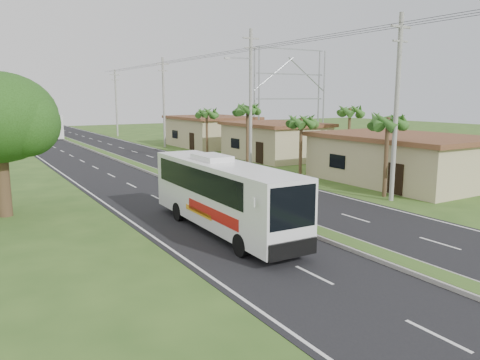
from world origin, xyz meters
TOP-DOWN VIEW (x-y plane):
  - ground at (0.00, 0.00)m, footprint 180.00×180.00m
  - road_asphalt at (0.00, 20.00)m, footprint 14.00×160.00m
  - median_strip at (0.00, 20.00)m, footprint 1.20×160.00m
  - lane_edge_left at (-6.70, 20.00)m, footprint 0.12×160.00m
  - lane_edge_right at (6.70, 20.00)m, footprint 0.12×160.00m
  - shop_near at (14.00, 6.00)m, footprint 8.60×12.60m
  - shop_mid at (14.00, 22.00)m, footprint 7.60×10.60m
  - shop_far at (14.00, 36.00)m, footprint 8.60×11.60m
  - palm_verge_a at (9.00, 3.00)m, footprint 2.40×2.40m
  - palm_verge_b at (9.40, 12.00)m, footprint 2.40×2.40m
  - palm_verge_c at (8.80, 19.00)m, footprint 2.40×2.40m
  - palm_verge_d at (9.30, 28.00)m, footprint 2.40×2.40m
  - palm_behind_shop at (17.50, 15.00)m, footprint 2.40×2.40m
  - utility_pole_a at (8.50, 2.00)m, footprint 1.60×0.28m
  - utility_pole_b at (8.47, 18.00)m, footprint 3.20×0.28m
  - utility_pole_c at (8.50, 38.00)m, footprint 1.60×0.28m
  - utility_pole_d at (8.50, 58.00)m, footprint 1.60×0.28m
  - billboard_lattice at (22.00, 30.00)m, footprint 10.18×1.18m
  - coach_bus_main at (-3.58, 1.49)m, footprint 2.51×10.92m
  - coach_bus_far at (-1.98, 60.97)m, footprint 3.22×12.49m
  - motorcyclist at (0.04, 11.28)m, footprint 1.80×1.09m

SIDE VIEW (x-z plane):
  - ground at x=0.00m, z-range 0.00..0.00m
  - lane_edge_left at x=-6.70m, z-range 0.00..0.00m
  - lane_edge_right at x=6.70m, z-range 0.00..0.00m
  - road_asphalt at x=0.00m, z-range 0.00..0.02m
  - median_strip at x=0.00m, z-range 0.01..0.20m
  - motorcyclist at x=0.04m, z-range -0.32..1.95m
  - shop_near at x=14.00m, z-range 0.02..3.54m
  - shop_mid at x=14.00m, z-range 0.02..3.69m
  - shop_far at x=14.00m, z-range 0.02..3.84m
  - coach_bus_main at x=-3.58m, z-range 0.18..3.69m
  - coach_bus_far at x=-1.98m, z-range 0.24..3.85m
  - palm_verge_b at x=9.40m, z-range 1.83..6.88m
  - palm_verge_d at x=9.30m, z-range 1.92..7.17m
  - palm_verge_a at x=9.00m, z-range 2.02..7.47m
  - palm_behind_shop at x=17.50m, z-range 2.11..7.76m
  - palm_verge_c at x=8.80m, z-range 2.20..8.05m
  - utility_pole_d at x=8.50m, z-range 0.17..10.67m
  - utility_pole_a at x=8.50m, z-range 0.17..11.17m
  - utility_pole_c at x=8.50m, z-range 0.17..11.17m
  - utility_pole_b at x=8.47m, z-range 0.26..12.26m
  - billboard_lattice at x=22.00m, z-range 0.79..12.86m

